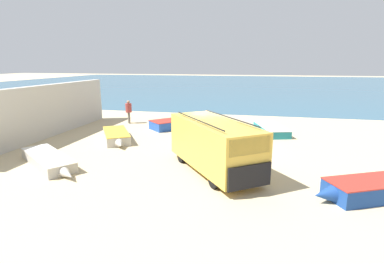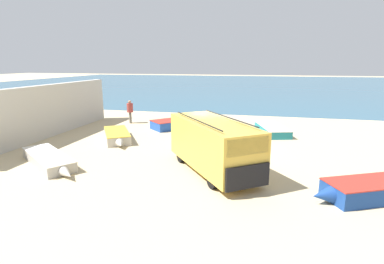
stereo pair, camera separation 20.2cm
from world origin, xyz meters
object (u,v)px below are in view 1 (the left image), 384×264
object	(u,v)px
fisherman_0	(129,110)
fisherman_1	(203,121)
parked_van	(214,144)
fishing_rowboat_2	(368,189)
fishing_rowboat_0	(176,123)
fishing_rowboat_3	(116,136)
fishing_rowboat_1	(270,129)
fishing_rowboat_4	(49,160)
fisherman_2	(207,122)

from	to	relation	value
fisherman_0	fisherman_1	size ratio (longest dim) A/B	1.12
parked_van	fishing_rowboat_2	distance (m)	5.97
fishing_rowboat_0	fisherman_0	xyz separation A→B (m)	(-4.07, 0.78, 0.76)
fishing_rowboat_3	fisherman_0	bearing A→B (deg)	163.84
fishing_rowboat_2	fishing_rowboat_3	world-z (taller)	fishing_rowboat_2
fisherman_1	fisherman_0	bearing A→B (deg)	27.11
fishing_rowboat_1	fishing_rowboat_2	size ratio (longest dim) A/B	1.15
fisherman_1	fishing_rowboat_2	bearing A→B (deg)	-175.98
fishing_rowboat_2	fishing_rowboat_4	xyz separation A→B (m)	(-13.28, 0.48, -0.07)
parked_van	fishing_rowboat_3	xyz separation A→B (m)	(-6.60, 3.89, -0.95)
fishing_rowboat_4	fisherman_2	size ratio (longest dim) A/B	2.49
fisherman_0	parked_van	bearing A→B (deg)	-80.28
fishing_rowboat_4	fisherman_1	size ratio (longest dim) A/B	2.83
fishing_rowboat_3	fishing_rowboat_4	size ratio (longest dim) A/B	0.87
fishing_rowboat_1	fishing_rowboat_3	xyz separation A→B (m)	(-9.26, -4.29, 0.02)
fishing_rowboat_1	fisherman_2	xyz separation A→B (m)	(-3.94, -2.70, 0.84)
fishing_rowboat_4	fishing_rowboat_2	bearing A→B (deg)	33.00
fishing_rowboat_0	fishing_rowboat_4	distance (m)	9.92
fishing_rowboat_0	fishing_rowboat_4	xyz separation A→B (m)	(-3.54, -9.27, -0.07)
parked_van	fishing_rowboat_3	world-z (taller)	parked_van
parked_van	fisherman_0	xyz separation A→B (m)	(-8.09, 9.07, -0.15)
fisherman_1	fishing_rowboat_1	bearing A→B (deg)	-106.20
fishing_rowboat_4	fisherman_0	distance (m)	10.10
fishing_rowboat_4	fisherman_1	bearing A→B (deg)	86.14
fishing_rowboat_0	fisherman_1	world-z (taller)	fisherman_1
fishing_rowboat_2	fisherman_0	world-z (taller)	fisherman_0
fishing_rowboat_1	fisherman_0	xyz separation A→B (m)	(-10.75, 0.89, 0.82)
fishing_rowboat_2	fisherman_2	xyz separation A→B (m)	(-7.00, 6.93, 0.77)
fisherman_1	fisherman_2	distance (m)	0.93
fisherman_1	fishing_rowboat_4	bearing A→B (deg)	101.49
fisherman_0	fisherman_2	distance (m)	7.70
fisherman_0	fisherman_2	size ratio (longest dim) A/B	0.99
fishing_rowboat_2	fishing_rowboat_3	bearing A→B (deg)	-49.33
fishing_rowboat_4	fishing_rowboat_0	bearing A→B (deg)	104.19
fishing_rowboat_4	fisherman_0	bearing A→B (deg)	128.10
fishing_rowboat_0	fishing_rowboat_1	size ratio (longest dim) A/B	0.84
fishing_rowboat_4	fisherman_0	xyz separation A→B (m)	(-0.53, 10.05, 0.83)
fishing_rowboat_2	fisherman_0	xyz separation A→B (m)	(-13.81, 10.53, 0.75)
fishing_rowboat_1	fishing_rowboat_4	distance (m)	13.72
parked_van	fishing_rowboat_3	bearing A→B (deg)	-156.97
fishing_rowboat_2	fisherman_2	world-z (taller)	fisherman_2
fishing_rowboat_2	fishing_rowboat_4	bearing A→B (deg)	-27.92
fishing_rowboat_3	parked_van	bearing A→B (deg)	27.21
fishing_rowboat_0	fishing_rowboat_1	world-z (taller)	fishing_rowboat_0
fishing_rowboat_0	fishing_rowboat_2	size ratio (longest dim) A/B	0.97
fisherman_1	fisherman_2	xyz separation A→B (m)	(0.40, -0.83, 0.13)
fishing_rowboat_3	fisherman_1	distance (m)	5.52
fishing_rowboat_1	fisherman_2	distance (m)	4.85
fishing_rowboat_3	fisherman_1	bearing A→B (deg)	83.86
parked_van	fishing_rowboat_0	size ratio (longest dim) A/B	1.45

